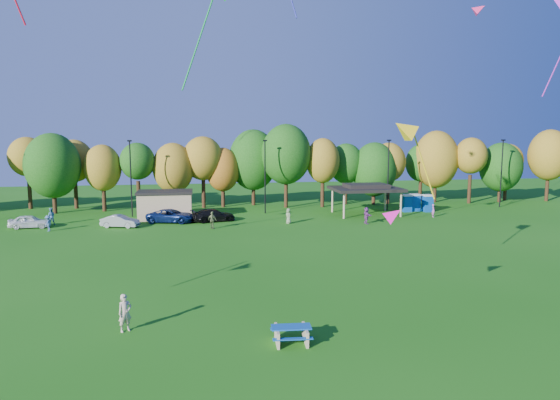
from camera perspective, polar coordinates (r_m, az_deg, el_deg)
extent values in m
plane|color=#19600F|center=(23.82, 7.23, -16.57)|extent=(160.00, 160.00, 0.00)
cylinder|color=black|center=(73.38, -26.68, 0.69)|extent=(0.50, 0.50, 4.12)
ellipsoid|color=olive|center=(73.04, -26.90, 4.43)|extent=(4.78, 4.78, 5.18)
cylinder|color=black|center=(67.72, -24.37, 0.08)|extent=(0.50, 0.50, 3.56)
ellipsoid|color=#144C0F|center=(67.36, -24.56, 3.59)|extent=(6.62, 6.62, 8.00)
cylinder|color=black|center=(71.23, -22.29, 0.61)|extent=(0.50, 0.50, 3.79)
ellipsoid|color=olive|center=(70.88, -22.46, 4.17)|extent=(4.94, 4.94, 5.58)
cylinder|color=black|center=(67.29, -19.46, 0.18)|extent=(0.50, 0.50, 3.34)
ellipsoid|color=olive|center=(66.94, -19.60, 3.49)|extent=(4.61, 4.61, 5.88)
cylinder|color=black|center=(66.49, -15.85, 0.45)|extent=(0.50, 0.50, 3.82)
ellipsoid|color=#144C0F|center=(66.12, -15.99, 4.28)|extent=(4.43, 4.43, 4.73)
cylinder|color=black|center=(66.84, -12.01, 0.36)|extent=(0.50, 0.50, 3.25)
ellipsoid|color=olive|center=(66.49, -12.10, 3.61)|extent=(5.33, 5.33, 6.53)
cylinder|color=black|center=(67.31, -8.72, 0.79)|extent=(0.50, 0.50, 3.96)
ellipsoid|color=olive|center=(66.94, -8.80, 4.73)|extent=(5.31, 5.31, 5.82)
cylinder|color=black|center=(67.72, -6.52, 0.48)|extent=(0.50, 0.50, 3.05)
ellipsoid|color=#995914|center=(67.38, -6.56, 3.48)|extent=(4.54, 4.54, 5.87)
cylinder|color=black|center=(69.21, -3.05, 0.97)|extent=(0.50, 0.50, 3.77)
ellipsoid|color=#144C0F|center=(68.85, -3.07, 4.61)|extent=(6.69, 6.69, 8.35)
cylinder|color=black|center=(66.83, 0.69, 0.97)|extent=(0.50, 0.50, 4.28)
ellipsoid|color=#144C0F|center=(66.45, 0.70, 5.26)|extent=(6.64, 6.64, 8.01)
cylinder|color=black|center=(67.60, 4.88, 0.79)|extent=(0.50, 0.50, 3.76)
ellipsoid|color=olive|center=(67.24, 4.92, 4.51)|extent=(4.49, 4.49, 6.02)
cylinder|color=black|center=(70.62, 7.50, 0.91)|extent=(0.50, 0.50, 3.43)
ellipsoid|color=#144C0F|center=(70.28, 7.56, 4.15)|extent=(4.77, 4.77, 5.63)
cylinder|color=black|center=(71.07, 10.65, 0.69)|extent=(0.50, 0.50, 2.95)
ellipsoid|color=#144C0F|center=(70.75, 10.72, 3.46)|extent=(6.14, 6.14, 7.54)
cylinder|color=black|center=(72.28, 12.22, 0.99)|extent=(0.50, 0.50, 3.52)
ellipsoid|color=olive|center=(71.95, 12.31, 4.24)|extent=(4.78, 4.78, 5.53)
cylinder|color=black|center=(76.06, 15.73, 1.14)|extent=(0.50, 0.50, 3.39)
ellipsoid|color=#144C0F|center=(75.75, 15.83, 4.11)|extent=(4.54, 4.54, 5.46)
cylinder|color=black|center=(75.62, 17.27, 1.17)|extent=(0.50, 0.50, 3.72)
ellipsoid|color=olive|center=(75.30, 17.40, 4.45)|extent=(6.32, 6.32, 8.24)
cylinder|color=black|center=(75.95, 20.83, 1.18)|extent=(0.50, 0.50, 4.06)
ellipsoid|color=olive|center=(75.62, 21.00, 4.75)|extent=(4.50, 4.50, 5.13)
cylinder|color=black|center=(79.14, 23.80, 0.90)|extent=(0.50, 0.50, 3.05)
ellipsoid|color=#144C0F|center=(78.85, 23.93, 3.47)|extent=(5.97, 5.97, 7.05)
cylinder|color=black|center=(81.45, 24.33, 1.21)|extent=(0.50, 0.50, 3.55)
ellipsoid|color=olive|center=(81.15, 24.49, 4.13)|extent=(4.60, 4.60, 4.99)
cylinder|color=black|center=(83.18, 28.21, 1.29)|extent=(0.50, 0.50, 4.07)
ellipsoid|color=olive|center=(82.88, 28.41, 4.55)|extent=(5.83, 5.83, 7.42)
cylinder|color=black|center=(61.48, -16.67, 2.30)|extent=(0.16, 0.16, 9.00)
cube|color=black|center=(61.26, -16.83, 6.50)|extent=(0.50, 0.25, 0.18)
cylinder|color=black|center=(61.59, -1.72, 2.62)|extent=(0.16, 0.16, 9.00)
cube|color=black|center=(61.38, -1.74, 6.81)|extent=(0.50, 0.25, 0.18)
cylinder|color=black|center=(65.72, 12.25, 2.76)|extent=(0.16, 0.16, 9.00)
cube|color=black|center=(65.52, 12.36, 6.68)|extent=(0.50, 0.25, 0.18)
cylinder|color=black|center=(73.20, 23.97, 2.75)|extent=(0.16, 0.16, 9.00)
cube|color=black|center=(73.02, 24.16, 6.27)|extent=(0.50, 0.25, 0.18)
cube|color=tan|center=(59.46, -12.97, -0.65)|extent=(6.00, 4.00, 3.00)
cube|color=black|center=(59.26, -13.01, 0.91)|extent=(6.30, 4.30, 0.25)
cylinder|color=tan|center=(58.40, 7.33, -0.66)|extent=(0.24, 0.24, 3.00)
cylinder|color=tan|center=(60.80, 13.66, -0.50)|extent=(0.24, 0.24, 3.00)
cylinder|color=tan|center=(63.16, 6.01, -0.04)|extent=(0.24, 0.24, 3.00)
cylinder|color=tan|center=(65.38, 11.93, 0.10)|extent=(0.24, 0.24, 3.00)
cube|color=black|center=(61.64, 9.80, 1.26)|extent=(8.20, 6.20, 0.35)
cube|color=black|center=(61.60, 9.80, 1.63)|extent=(5.00, 3.50, 0.45)
cube|color=#0C469C|center=(65.30, 14.27, -0.42)|extent=(1.10, 1.10, 2.00)
cube|color=silver|center=(65.16, 14.30, 0.53)|extent=(1.15, 1.15, 0.18)
cube|color=#0C469C|center=(66.18, 15.16, -0.35)|extent=(1.10, 1.10, 2.00)
cube|color=silver|center=(66.05, 15.20, 0.59)|extent=(1.15, 1.15, 0.18)
cube|color=#0C469C|center=(65.97, 16.50, -0.42)|extent=(1.10, 1.10, 2.00)
cube|color=silver|center=(65.83, 16.54, 0.52)|extent=(1.15, 1.15, 0.18)
cube|color=tan|center=(24.11, -0.34, -15.25)|extent=(0.22, 1.49, 0.74)
cube|color=tan|center=(24.26, 2.91, -15.11)|extent=(0.22, 1.49, 0.74)
cube|color=#124D9F|center=(24.02, 1.29, -14.30)|extent=(1.90, 0.89, 0.06)
cube|color=#124D9F|center=(23.56, 1.49, -15.59)|extent=(1.86, 0.38, 0.05)
cube|color=#124D9F|center=(24.73, 1.10, -14.45)|extent=(1.86, 0.38, 0.05)
imported|color=beige|center=(26.38, -17.30, -12.21)|extent=(0.83, 0.75, 1.89)
imported|color=white|center=(58.36, -26.70, -2.21)|extent=(4.14, 1.86, 1.38)
imported|color=#9C9DA1|center=(55.20, -17.81, -2.33)|extent=(4.16, 2.38, 1.30)
imported|color=navy|center=(56.75, -12.33, -1.79)|extent=(5.79, 3.79, 1.48)
imported|color=black|center=(56.56, -7.63, -1.74)|extent=(5.27, 3.22, 1.43)
imported|color=teal|center=(59.44, -24.72, -1.71)|extent=(1.05, 0.91, 1.85)
imported|color=#73885D|center=(54.76, 0.97, -1.84)|extent=(0.77, 0.95, 1.69)
imported|color=#823989|center=(55.51, 9.85, -1.74)|extent=(0.68, 1.75, 1.84)
imported|color=#47689C|center=(55.61, -24.99, -2.44)|extent=(0.79, 1.13, 1.60)
imported|color=#677145|center=(52.22, -7.74, -2.29)|extent=(1.09, 1.03, 1.81)
imported|color=#BA57AE|center=(61.83, 17.11, -1.17)|extent=(0.47, 0.62, 1.55)
cone|color=yellow|center=(33.54, 13.95, 7.83)|extent=(2.15, 1.69, 2.07)
cylinder|color=yellow|center=(34.31, 16.06, 3.98)|extent=(1.81, 0.23, 4.73)
cylinder|color=green|center=(34.44, -9.22, 17.66)|extent=(2.44, 0.70, 6.61)
cone|color=#F02866|center=(47.49, 21.88, 19.58)|extent=(1.64, 1.49, 1.36)
cone|color=#D50B8B|center=(25.27, 12.94, -1.68)|extent=(1.45, 1.32, 1.19)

